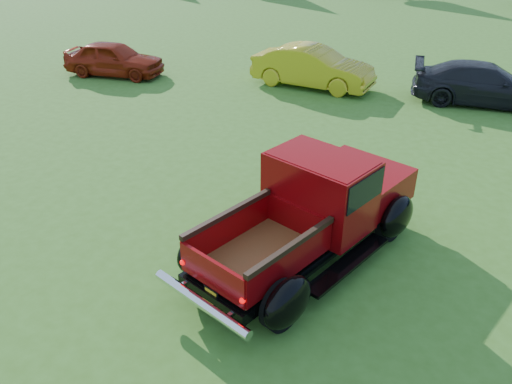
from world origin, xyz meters
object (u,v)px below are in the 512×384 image
at_px(show_car_red, 114,59).
at_px(show_car_grey, 484,84).
at_px(show_car_yellow, 313,67).
at_px(pickup_truck, 319,206).

bearing_deg(show_car_red, show_car_grey, -88.94).
distance_m(show_car_red, show_car_yellow, 6.96).
height_order(pickup_truck, show_car_yellow, pickup_truck).
relative_size(pickup_truck, show_car_red, 1.42).
relative_size(pickup_truck, show_car_grey, 1.19).
bearing_deg(pickup_truck, show_car_grey, 94.95).
relative_size(show_car_yellow, show_car_grey, 0.96).
distance_m(pickup_truck, show_car_red, 12.04).
relative_size(show_car_red, show_car_yellow, 0.87).
xyz_separation_m(pickup_truck, show_car_red, (-9.63, 7.23, -0.22)).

